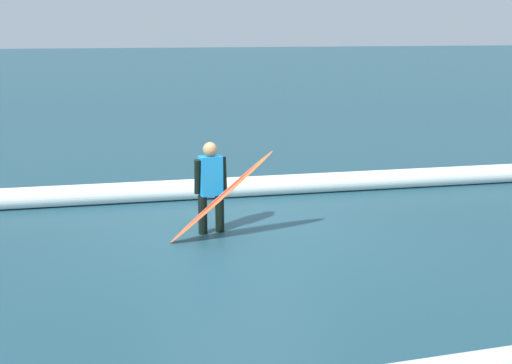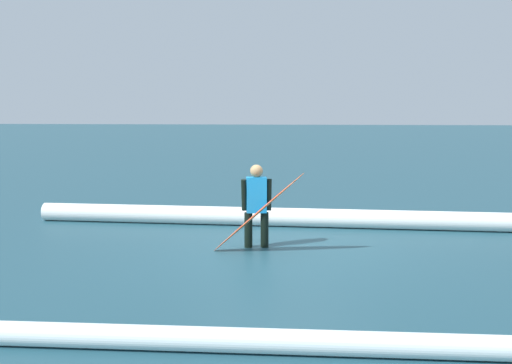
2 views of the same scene
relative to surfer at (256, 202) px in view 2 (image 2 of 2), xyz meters
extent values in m
plane|color=#214A58|center=(-0.43, 0.33, -0.80)|extent=(186.56, 186.56, 0.00)
cylinder|color=black|center=(-0.14, -0.03, -0.49)|extent=(0.14, 0.14, 0.61)
cylinder|color=black|center=(0.14, 0.03, -0.49)|extent=(0.14, 0.14, 0.61)
cube|color=#198CD8|center=(0.00, 0.00, 0.12)|extent=(0.37, 0.26, 0.61)
sphere|color=tan|center=(0.00, 0.00, 0.53)|extent=(0.22, 0.22, 0.22)
cylinder|color=black|center=(-0.21, -0.04, 0.12)|extent=(0.09, 0.17, 0.55)
cylinder|color=black|center=(0.21, 0.04, 0.12)|extent=(0.09, 0.18, 0.55)
ellipsoid|color=#E55926|center=(-0.08, 0.44, -0.11)|extent=(1.58, 0.48, 1.39)
ellipsoid|color=red|center=(-0.08, 0.44, -0.11)|extent=(1.26, 0.25, 1.12)
cylinder|color=white|center=(-2.99, -1.95, -0.61)|extent=(15.67, 0.70, 0.38)
cylinder|color=white|center=(-2.21, 4.64, -0.67)|extent=(19.01, 0.91, 0.25)
camera|label=1|loc=(1.39, 9.19, 2.32)|focal=43.71mm
camera|label=2|loc=(-1.23, 10.49, 1.56)|focal=43.66mm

